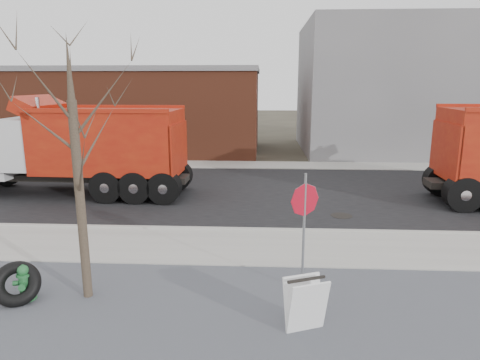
# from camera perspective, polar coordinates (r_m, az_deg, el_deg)

# --- Properties ---
(ground) EXTENTS (120.00, 120.00, 0.00)m
(ground) POSITION_cam_1_polar(r_m,az_deg,el_deg) (11.33, 1.04, -9.53)
(ground) COLOR #383328
(ground) RESTS_ON ground
(gravel_verge) EXTENTS (60.00, 5.00, 0.03)m
(gravel_verge) POSITION_cam_1_polar(r_m,az_deg,el_deg) (8.20, 0.15, -18.74)
(gravel_verge) COLOR slate
(gravel_verge) RESTS_ON ground
(sidewalk) EXTENTS (60.00, 2.50, 0.06)m
(sidewalk) POSITION_cam_1_polar(r_m,az_deg,el_deg) (11.55, 1.08, -8.92)
(sidewalk) COLOR #9E9B93
(sidewalk) RESTS_ON ground
(curb) EXTENTS (60.00, 0.15, 0.11)m
(curb) POSITION_cam_1_polar(r_m,az_deg,el_deg) (12.76, 1.28, -6.66)
(curb) COLOR #9E9B93
(curb) RESTS_ON ground
(road) EXTENTS (60.00, 9.40, 0.02)m
(road) POSITION_cam_1_polar(r_m,az_deg,el_deg) (17.32, 1.76, -1.57)
(road) COLOR black
(road) RESTS_ON ground
(far_sidewalk) EXTENTS (60.00, 2.00, 0.06)m
(far_sidewalk) POSITION_cam_1_polar(r_m,az_deg,el_deg) (22.89, 2.07, 2.01)
(far_sidewalk) COLOR #9E9B93
(far_sidewalk) RESTS_ON ground
(building_grey) EXTENTS (12.00, 10.00, 8.00)m
(building_grey) POSITION_cam_1_polar(r_m,az_deg,el_deg) (29.77, 20.31, 11.43)
(building_grey) COLOR gray
(building_grey) RESTS_ON ground
(building_brick) EXTENTS (20.20, 8.20, 5.30)m
(building_brick) POSITION_cam_1_polar(r_m,az_deg,el_deg) (29.41, -17.84, 8.97)
(building_brick) COLOR brown
(building_brick) RESTS_ON ground
(bare_tree) EXTENTS (3.20, 3.20, 5.20)m
(bare_tree) POSITION_cam_1_polar(r_m,az_deg,el_deg) (8.70, -21.17, 5.28)
(bare_tree) COLOR #382D23
(bare_tree) RESTS_ON ground
(fire_hydrant) EXTENTS (0.44, 0.43, 0.77)m
(fire_hydrant) POSITION_cam_1_polar(r_m,az_deg,el_deg) (9.86, -26.78, -12.30)
(fire_hydrant) COLOR #296D39
(fire_hydrant) RESTS_ON ground
(truck_tire) EXTENTS (1.12, 1.01, 0.90)m
(truck_tire) POSITION_cam_1_polar(r_m,az_deg,el_deg) (9.81, -27.64, -12.17)
(truck_tire) COLOR black
(truck_tire) RESTS_ON ground
(stop_sign) EXTENTS (0.60, 0.39, 2.54)m
(stop_sign) POSITION_cam_1_polar(r_m,az_deg,el_deg) (8.84, 8.59, -4.18)
(stop_sign) COLOR gray
(stop_sign) RESTS_ON ground
(sandwich_board) EXTENTS (0.83, 0.68, 0.99)m
(sandwich_board) POSITION_cam_1_polar(r_m,az_deg,el_deg) (7.87, 8.73, -16.05)
(sandwich_board) COLOR white
(sandwich_board) RESTS_ON ground
(dump_truck_red_b) EXTENTS (9.09, 2.85, 3.80)m
(dump_truck_red_b) POSITION_cam_1_polar(r_m,az_deg,el_deg) (17.64, -20.58, 4.24)
(dump_truck_red_b) COLOR black
(dump_truck_red_b) RESTS_ON ground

